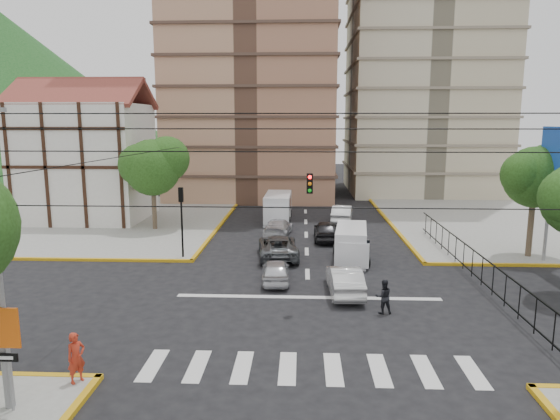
# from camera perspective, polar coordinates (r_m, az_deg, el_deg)

# --- Properties ---
(ground) EXTENTS (160.00, 160.00, 0.00)m
(ground) POSITION_cam_1_polar(r_m,az_deg,el_deg) (23.85, 3.27, -10.92)
(ground) COLOR black
(ground) RESTS_ON ground
(sidewalk_nw) EXTENTS (26.00, 26.00, 0.15)m
(sidewalk_nw) POSITION_cam_1_polar(r_m,az_deg,el_deg) (47.37, -22.01, -0.95)
(sidewalk_nw) COLOR gray
(sidewalk_nw) RESTS_ON ground
(sidewalk_ne) EXTENTS (26.00, 26.00, 0.15)m
(sidewalk_ne) POSITION_cam_1_polar(r_m,az_deg,el_deg) (47.66, 27.78, -1.32)
(sidewalk_ne) COLOR gray
(sidewalk_ne) RESTS_ON ground
(crosswalk_stripes) EXTENTS (12.00, 2.40, 0.01)m
(crosswalk_stripes) POSITION_cam_1_polar(r_m,az_deg,el_deg) (18.37, 3.50, -17.63)
(crosswalk_stripes) COLOR silver
(crosswalk_stripes) RESTS_ON ground
(stop_line) EXTENTS (13.00, 0.40, 0.01)m
(stop_line) POSITION_cam_1_polar(r_m,az_deg,el_deg) (24.97, 3.24, -9.92)
(stop_line) COLOR silver
(stop_line) RESTS_ON ground
(tudor_building) EXTENTS (10.80, 8.05, 12.23)m
(tudor_building) POSITION_cam_1_polar(r_m,az_deg,el_deg) (46.31, -21.30, 5.33)
(tudor_building) COLOR silver
(tudor_building) RESTS_ON ground
(distant_hill) EXTENTS (70.00, 70.00, 28.00)m
(distant_hill) POSITION_cam_1_polar(r_m,az_deg,el_deg) (107.37, -28.70, 11.79)
(distant_hill) COLOR #194D1A
(distant_hill) RESTS_ON ground
(park_fence) EXTENTS (0.10, 22.50, 1.66)m
(park_fence) POSITION_cam_1_polar(r_m,az_deg,el_deg) (29.60, 21.01, -7.37)
(park_fence) COLOR black
(park_fence) RESTS_ON ground
(tree_park_c) EXTENTS (4.65, 3.80, 7.25)m
(tree_park_c) POSITION_cam_1_polar(r_m,az_deg,el_deg) (34.59, 27.26, 3.65)
(tree_park_c) COLOR #473828
(tree_park_c) RESTS_ON ground
(tree_tudor) EXTENTS (5.39, 4.40, 7.43)m
(tree_tudor) POSITION_cam_1_polar(r_m,az_deg,el_deg) (40.12, -14.25, 5.03)
(tree_tudor) COLOR #473828
(tree_tudor) RESTS_ON ground
(traffic_light_nw) EXTENTS (0.28, 0.22, 4.40)m
(traffic_light_nw) POSITION_cam_1_polar(r_m,az_deg,el_deg) (31.44, -11.20, -0.05)
(traffic_light_nw) COLOR black
(traffic_light_nw) RESTS_ON ground
(traffic_light_hanging) EXTENTS (18.00, 9.12, 0.92)m
(traffic_light_hanging) POSITION_cam_1_polar(r_m,az_deg,el_deg) (20.40, 3.50, 2.63)
(traffic_light_hanging) COLOR black
(traffic_light_hanging) RESTS_ON ground
(district_sign) EXTENTS (0.90, 0.12, 3.20)m
(district_sign) POSITION_cam_1_polar(r_m,az_deg,el_deg) (16.68, -28.91, -12.64)
(district_sign) COLOR slate
(district_sign) RESTS_ON ground
(van_right_lane) EXTENTS (2.34, 4.85, 2.10)m
(van_right_lane) POSITION_cam_1_polar(r_m,az_deg,el_deg) (31.11, 8.16, -4.00)
(van_right_lane) COLOR silver
(van_right_lane) RESTS_ON ground
(van_left_lane) EXTENTS (2.25, 5.40, 2.42)m
(van_left_lane) POSITION_cam_1_polar(r_m,az_deg,el_deg) (42.67, -0.25, 0.15)
(van_left_lane) COLOR silver
(van_left_lane) RESTS_ON ground
(car_silver_front_left) EXTENTS (1.66, 3.73, 1.25)m
(car_silver_front_left) POSITION_cam_1_polar(r_m,az_deg,el_deg) (27.02, -0.49, -6.96)
(car_silver_front_left) COLOR silver
(car_silver_front_left) RESTS_ON ground
(car_white_front_right) EXTENTS (1.76, 4.46, 1.44)m
(car_white_front_right) POSITION_cam_1_polar(r_m,az_deg,el_deg) (25.42, 7.38, -7.91)
(car_white_front_right) COLOR silver
(car_white_front_right) RESTS_ON ground
(car_grey_mid_left) EXTENTS (2.88, 5.39, 1.44)m
(car_grey_mid_left) POSITION_cam_1_polar(r_m,az_deg,el_deg) (31.73, -0.24, -4.18)
(car_grey_mid_left) COLOR #53575A
(car_grey_mid_left) RESTS_ON ground
(car_silver_rear_left) EXTENTS (2.29, 4.59, 1.28)m
(car_silver_rear_left) POSITION_cam_1_polar(r_m,az_deg,el_deg) (37.81, -0.22, -1.97)
(car_silver_rear_left) COLOR silver
(car_silver_rear_left) RESTS_ON ground
(car_darkgrey_mid_right) EXTENTS (1.76, 4.32, 1.47)m
(car_darkgrey_mid_right) POSITION_cam_1_polar(r_m,az_deg,el_deg) (36.41, 5.31, -2.34)
(car_darkgrey_mid_right) COLOR black
(car_darkgrey_mid_right) RESTS_ON ground
(car_white_rear_right) EXTENTS (2.24, 4.80, 1.52)m
(car_white_rear_right) POSITION_cam_1_polar(r_m,az_deg,el_deg) (42.98, 7.12, -0.42)
(car_white_rear_right) COLOR silver
(car_white_rear_right) RESTS_ON ground
(pedestrian_sw_corner) EXTENTS (0.69, 0.74, 1.69)m
(pedestrian_sw_corner) POSITION_cam_1_polar(r_m,az_deg,el_deg) (18.11, -22.27, -15.34)
(pedestrian_sw_corner) COLOR #B7301C
(pedestrian_sw_corner) RESTS_ON sidewalk_sw
(pedestrian_crosswalk) EXTENTS (0.84, 0.70, 1.58)m
(pedestrian_crosswalk) POSITION_cam_1_polar(r_m,az_deg,el_deg) (23.19, 11.75, -9.66)
(pedestrian_crosswalk) COLOR black
(pedestrian_crosswalk) RESTS_ON ground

